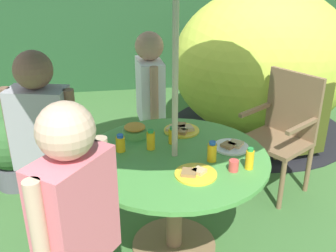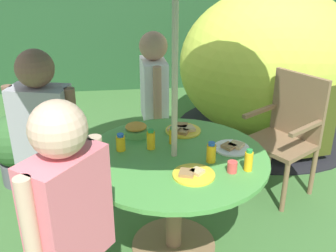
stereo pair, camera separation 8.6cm
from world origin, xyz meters
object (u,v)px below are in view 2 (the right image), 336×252
garden_table (174,181)px  plate_center_front (183,130)px  snack_bowl (136,130)px  juice_bottle_far_left (121,143)px  child_in_grey_shirt (43,127)px  plate_mid_right (193,174)px  juice_bottle_near_right (94,170)px  juice_bottle_far_right (151,140)px  juice_bottle_center_back (173,136)px  juice_bottle_front_edge (211,153)px  potted_plant (18,146)px  plate_near_left (232,147)px  juice_bottle_mid_left (249,161)px  child_in_pink_shirt (68,210)px  dome_tent (270,64)px  cup_near (232,167)px  child_in_white_shirt (154,90)px  wooden_chair (288,129)px

garden_table → plate_center_front: size_ratio=4.74×
snack_bowl → juice_bottle_far_left: size_ratio=1.50×
child_in_grey_shirt → plate_mid_right: 0.99m
child_in_grey_shirt → juice_bottle_near_right: bearing=-37.9°
juice_bottle_far_right → juice_bottle_center_back: bearing=21.7°
juice_bottle_far_right → juice_bottle_front_edge: juice_bottle_far_right is taller
potted_plant → snack_bowl: snack_bowl is taller
plate_near_left → juice_bottle_near_right: (-0.85, -0.27, 0.05)m
snack_bowl → plate_mid_right: 0.63m
juice_bottle_near_right → juice_bottle_mid_left: juice_bottle_mid_left is taller
potted_plant → child_in_grey_shirt: size_ratio=0.46×
plate_center_front → juice_bottle_far_left: juice_bottle_far_left is taller
plate_mid_right → juice_bottle_far_right: 0.42m
child_in_pink_shirt → juice_bottle_far_right: size_ratio=10.33×
juice_bottle_mid_left → garden_table: bearing=150.8°
juice_bottle_near_right → garden_table: bearing=25.1°
dome_tent → cup_near: (-0.94, -2.01, -0.02)m
dome_tent → cup_near: bearing=-123.8°
juice_bottle_center_back → juice_bottle_mid_left: juice_bottle_mid_left is taller
child_in_white_shirt → plate_center_front: size_ratio=5.31×
child_in_white_shirt → juice_bottle_center_back: 0.72m
snack_bowl → garden_table: bearing=-54.8°
child_in_white_shirt → juice_bottle_mid_left: 1.20m
child_in_grey_shirt → child_in_white_shirt: bearing=56.3°
plate_center_front → juice_bottle_far_left: size_ratio=2.16×
child_in_grey_shirt → juice_bottle_far_left: (0.48, -0.09, -0.10)m
child_in_white_shirt → plate_near_left: size_ratio=5.74×
wooden_chair → child_in_pink_shirt: child_in_pink_shirt is taller
wooden_chair → juice_bottle_center_back: size_ratio=8.52×
juice_bottle_center_back → juice_bottle_mid_left: bearing=-45.5°
potted_plant → child_in_pink_shirt: (0.66, -1.71, 0.53)m
juice_bottle_far_right → child_in_white_shirt: bearing=84.0°
wooden_chair → child_in_grey_shirt: size_ratio=0.73×
child_in_grey_shirt → juice_bottle_far_right: (0.67, -0.08, -0.09)m
child_in_white_shirt → juice_bottle_mid_left: child_in_white_shirt is taller
wooden_chair → cup_near: 1.14m
wooden_chair → plate_mid_right: (-0.93, -0.89, 0.17)m
plate_mid_right → cup_near: 0.23m
garden_table → juice_bottle_far_right: juice_bottle_far_right is taller
juice_bottle_far_right → wooden_chair: bearing=25.2°
child_in_white_shirt → juice_bottle_center_back: bearing=1.9°
dome_tent → juice_bottle_near_right: (-1.71, -2.00, 0.01)m
snack_bowl → child_in_white_shirt: bearing=73.6°
cup_near → snack_bowl: bearing=133.8°
juice_bottle_center_back → cup_near: size_ratio=1.75×
juice_bottle_far_left → dome_tent: bearing=47.0°
child_in_white_shirt → plate_near_left: child_in_white_shirt is taller
child_in_pink_shirt → plate_center_front: bearing=5.9°
child_in_pink_shirt → juice_bottle_mid_left: bearing=-25.1°
child_in_pink_shirt → juice_bottle_front_edge: 0.97m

